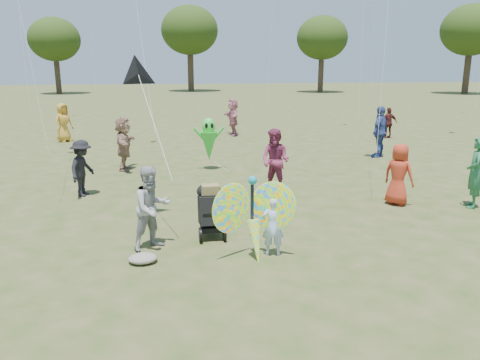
# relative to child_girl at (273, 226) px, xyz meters

# --- Properties ---
(ground) EXTENTS (160.00, 160.00, 0.00)m
(ground) POSITION_rel_child_girl_xyz_m (-0.18, -0.09, -0.56)
(ground) COLOR #51592B
(ground) RESTS_ON ground
(child_girl) EXTENTS (0.45, 0.34, 1.12)m
(child_girl) POSITION_rel_child_girl_xyz_m (0.00, 0.00, 0.00)
(child_girl) COLOR #ADC7F5
(child_girl) RESTS_ON ground
(adult_man) EXTENTS (0.98, 0.93, 1.61)m
(adult_man) POSITION_rel_child_girl_xyz_m (-2.17, 0.71, 0.24)
(adult_man) COLOR #96969C
(adult_man) RESTS_ON ground
(grey_bag) EXTENTS (0.51, 0.42, 0.16)m
(grey_bag) POSITION_rel_child_girl_xyz_m (-2.35, 0.03, -0.48)
(grey_bag) COLOR gray
(grey_bag) RESTS_ON ground
(crowd_a) EXTENTS (0.85, 0.90, 1.54)m
(crowd_a) POSITION_rel_child_girl_xyz_m (3.83, 2.66, 0.21)
(crowd_a) COLOR #AE311B
(crowd_a) RESTS_ON ground
(crowd_b) EXTENTS (0.86, 1.11, 1.51)m
(crowd_b) POSITION_rel_child_girl_xyz_m (-4.08, 4.75, 0.20)
(crowd_b) COLOR black
(crowd_b) RESTS_ON ground
(crowd_c) EXTENTS (1.16, 1.11, 1.94)m
(crowd_c) POSITION_rel_child_girl_xyz_m (6.13, 8.56, 0.41)
(crowd_c) COLOR #32458A
(crowd_c) RESTS_ON ground
(crowd_d) EXTENTS (0.63, 1.67, 1.77)m
(crowd_d) POSITION_rel_child_girl_xyz_m (-3.23, 7.80, 0.33)
(crowd_d) COLOR #966F5C
(crowd_d) RESTS_ON ground
(crowd_e) EXTENTS (1.07, 1.07, 1.75)m
(crowd_e) POSITION_rel_child_girl_xyz_m (1.07, 4.30, 0.31)
(crowd_e) COLOR #7F2A4E
(crowd_e) RESTS_ON ground
(crowd_f) EXTENTS (0.69, 0.76, 1.75)m
(crowd_f) POSITION_rel_child_girl_xyz_m (5.55, 2.14, 0.32)
(crowd_f) COLOR #266740
(crowd_f) RESTS_ON ground
(crowd_g) EXTENTS (0.99, 1.00, 1.75)m
(crowd_g) POSITION_rel_child_girl_xyz_m (-6.40, 14.34, 0.32)
(crowd_g) COLOR #C08A2D
(crowd_g) RESTS_ON ground
(crowd_h) EXTENTS (0.86, 0.36, 1.46)m
(crowd_h) POSITION_rel_child_girl_xyz_m (8.67, 12.94, 0.17)
(crowd_h) COLOR #501B1A
(crowd_h) RESTS_ON ground
(crowd_j) EXTENTS (0.73, 1.73, 1.81)m
(crowd_j) POSITION_rel_child_girl_xyz_m (1.50, 15.10, 0.35)
(crowd_j) COLOR #B9697E
(crowd_j) RESTS_ON ground
(jogging_stroller) EXTENTS (0.53, 1.06, 1.09)m
(jogging_stroller) POSITION_rel_child_girl_xyz_m (-1.02, 1.24, 0.05)
(jogging_stroller) COLOR black
(jogging_stroller) RESTS_ON ground
(butterfly_kite) EXTENTS (1.74, 0.75, 1.73)m
(butterfly_kite) POSITION_rel_child_girl_xyz_m (-0.37, -0.08, 0.21)
(butterfly_kite) COLOR #FF4D28
(butterfly_kite) RESTS_ON ground
(delta_kite_rig) EXTENTS (1.06, 1.82, 2.35)m
(delta_kite_rig) POSITION_rel_child_girl_xyz_m (-2.38, 2.29, 2.66)
(delta_kite_rig) COLOR black
(delta_kite_rig) RESTS_ON ground
(alien_kite) EXTENTS (1.12, 0.69, 1.74)m
(alien_kite) POSITION_rel_child_girl_xyz_m (-0.44, 7.40, 0.41)
(alien_kite) COLOR green
(alien_kite) RESTS_ON ground
(tree_line) EXTENTS (91.78, 33.60, 10.79)m
(tree_line) POSITION_rel_child_girl_xyz_m (3.49, 44.90, 6.30)
(tree_line) COLOR #3A2D21
(tree_line) RESTS_ON ground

